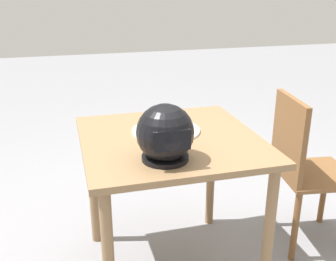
{
  "coord_description": "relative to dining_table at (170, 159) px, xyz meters",
  "views": [
    {
      "loc": [
        0.48,
        1.73,
        1.48
      ],
      "look_at": [
        0.0,
        -0.04,
        0.79
      ],
      "focal_mm": 42.85,
      "sensor_mm": 36.0,
      "label": 1
    }
  ],
  "objects": [
    {
      "name": "dining_table",
      "position": [
        0.0,
        0.0,
        0.0
      ],
      "size": [
        0.85,
        0.85,
        0.77
      ],
      "color": "olive",
      "rests_on": "ground"
    },
    {
      "name": "pizza_plate",
      "position": [
        0.0,
        -0.08,
        0.12
      ],
      "size": [
        0.34,
        0.34,
        0.01
      ],
      "primitive_type": "cylinder",
      "color": "white",
      "rests_on": "dining_table"
    },
    {
      "name": "pizza",
      "position": [
        0.0,
        -0.08,
        0.14
      ],
      "size": [
        0.26,
        0.26,
        0.06
      ],
      "color": "tan",
      "rests_on": "pizza_plate"
    },
    {
      "name": "motorcycle_helmet",
      "position": [
        0.09,
        0.24,
        0.23
      ],
      "size": [
        0.24,
        0.24,
        0.24
      ],
      "color": "black",
      "rests_on": "dining_table"
    },
    {
      "name": "chair_side",
      "position": [
        -0.78,
        -0.05,
        -0.15
      ],
      "size": [
        0.45,
        0.45,
        0.9
      ],
      "color": "brown",
      "rests_on": "ground"
    }
  ]
}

